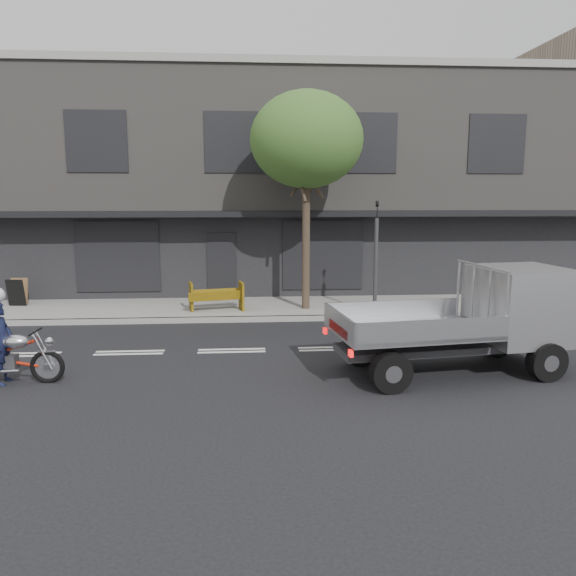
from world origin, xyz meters
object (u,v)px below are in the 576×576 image
at_px(traffic_light_pole, 376,264).
at_px(sandwich_board, 16,293).
at_px(motorcycle, 10,356).
at_px(flatbed_ute, 501,310).
at_px(street_tree, 307,140).
at_px(rider, 1,343).
at_px(construction_barrier, 216,297).

distance_m(traffic_light_pole, sandwich_board, 11.39).
bearing_deg(sandwich_board, motorcycle, -64.09).
bearing_deg(flatbed_ute, street_tree, 112.49).
bearing_deg(traffic_light_pole, motorcycle, -147.66).
bearing_deg(rider, motorcycle, -88.39).
bearing_deg(street_tree, sandwich_board, 173.99).
bearing_deg(motorcycle, traffic_light_pole, 33.96).
xyz_separation_m(traffic_light_pole, motorcycle, (-8.46, -5.36, -1.10)).
height_order(street_tree, sandwich_board, street_tree).
bearing_deg(sandwich_board, street_tree, -0.92).
xyz_separation_m(motorcycle, construction_barrier, (3.69, 5.84, 0.06)).
distance_m(flatbed_ute, construction_barrier, 8.47).
xyz_separation_m(street_tree, traffic_light_pole, (2.00, -0.85, -3.63)).
height_order(street_tree, traffic_light_pole, street_tree).
relative_size(rider, construction_barrier, 1.00).
distance_m(rider, sandwich_board, 7.63).
bearing_deg(motorcycle, sandwich_board, 112.43).
bearing_deg(traffic_light_pole, street_tree, 156.97).
bearing_deg(motorcycle, street_tree, 45.47).
distance_m(construction_barrier, sandwich_board, 6.56).
xyz_separation_m(street_tree, rider, (-6.61, -6.21, -4.46)).
relative_size(flatbed_ute, construction_barrier, 3.11).
distance_m(motorcycle, flatbed_ute, 10.00).
relative_size(street_tree, motorcycle, 3.23).
relative_size(flatbed_ute, sandwich_board, 5.85).
bearing_deg(rider, traffic_light_pole, -56.49).
xyz_separation_m(flatbed_ute, sandwich_board, (-12.70, 6.98, -0.71)).
height_order(street_tree, rider, street_tree).
bearing_deg(traffic_light_pole, rider, -148.11).
distance_m(street_tree, rider, 10.11).
bearing_deg(construction_barrier, street_tree, 7.64).
height_order(motorcycle, rider, rider).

